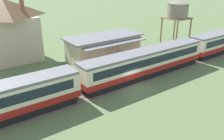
{
  "coord_description": "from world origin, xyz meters",
  "views": [
    {
      "loc": [
        -18.54,
        -21.64,
        14.05
      ],
      "look_at": [
        -1.99,
        1.48,
        2.28
      ],
      "focal_mm": 38.0,
      "sensor_mm": 36.0,
      "label": 1
    }
  ],
  "objects": [
    {
      "name": "ground_plane",
      "position": [
        0.0,
        0.0,
        0.0
      ],
      "size": [
        600.0,
        600.0,
        0.0
      ],
      "primitive_type": "plane",
      "color": "#566B42"
    },
    {
      "name": "passenger_train",
      "position": [
        -6.8,
        1.43,
        2.17
      ],
      "size": [
        87.15,
        3.07,
        3.9
      ],
      "color": "#AD1E19",
      "rests_on": "ground_plane"
    },
    {
      "name": "railway_track",
      "position": [
        -4.76,
        1.43,
        0.01
      ],
      "size": [
        157.49,
        3.6,
        0.04
      ],
      "color": "#665B51",
      "rests_on": "ground_plane"
    },
    {
      "name": "water_tower",
      "position": [
        21.13,
        10.71,
        6.88
      ],
      "size": [
        4.68,
        4.68,
        8.75
      ],
      "color": "brown",
      "rests_on": "ground_plane"
    },
    {
      "name": "station_building",
      "position": [
        2.86,
        10.71,
        2.14
      ],
      "size": [
        12.94,
        7.24,
        4.22
      ],
      "color": "beige",
      "rests_on": "ground_plane"
    },
    {
      "name": "station_house_brown_roof",
      "position": [
        -10.24,
        19.54,
        5.33
      ],
      "size": [
        9.87,
        7.62,
        10.32
      ],
      "color": "#BCB293",
      "rests_on": "ground_plane"
    }
  ]
}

